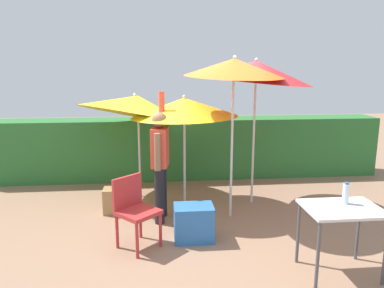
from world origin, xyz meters
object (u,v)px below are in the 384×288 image
umbrella_orange (234,68)px  person_vendor (160,158)px  umbrella_navy (136,106)px  umbrella_rainbow (184,107)px  crate_cardboard (118,200)px  bottle_water (346,194)px  folding_table (342,216)px  chair_plastic (134,207)px  cooler_box (194,223)px  umbrella_yellow (256,71)px

umbrella_orange → person_vendor: size_ratio=1.27×
umbrella_orange → umbrella_navy: size_ratio=1.15×
umbrella_navy → umbrella_rainbow: bearing=-34.6°
umbrella_navy → umbrella_orange: bearing=-36.4°
person_vendor → crate_cardboard: bearing=153.3°
crate_cardboard → bottle_water: bottle_water is taller
umbrella_navy → person_vendor: size_ratio=1.11×
folding_table → bottle_water: bottle_water is taller
chair_plastic → crate_cardboard: (-0.33, 1.13, -0.32)m
umbrella_navy → folding_table: size_ratio=2.61×
umbrella_navy → person_vendor: bearing=-70.7°
person_vendor → umbrella_rainbow: bearing=53.9°
cooler_box → umbrella_rainbow: bearing=91.1°
umbrella_navy → folding_table: bearing=-49.9°
chair_plastic → bottle_water: bottle_water is taller
umbrella_rainbow → umbrella_navy: size_ratio=0.86×
cooler_box → crate_cardboard: (-1.09, 1.04, -0.04)m
crate_cardboard → chair_plastic: bearing=-73.5°
chair_plastic → umbrella_navy: bearing=91.1°
umbrella_orange → bottle_water: size_ratio=9.98×
folding_table → umbrella_orange: bearing=117.2°
umbrella_orange → bottle_water: (0.93, -1.56, -1.33)m
umbrella_yellow → umbrella_navy: umbrella_yellow is taller
folding_table → bottle_water: (0.08, 0.10, 0.21)m
folding_table → umbrella_navy: bearing=130.1°
umbrella_yellow → bottle_water: umbrella_yellow is taller
person_vendor → bottle_water: (1.99, -1.54, -0.06)m
umbrella_yellow → folding_table: bearing=-80.2°
umbrella_orange → umbrella_yellow: bearing=50.2°
umbrella_orange → umbrella_navy: 1.88m
folding_table → bottle_water: 0.25m
umbrella_yellow → chair_plastic: 2.84m
umbrella_orange → bottle_water: umbrella_orange is taller
umbrella_yellow → umbrella_navy: bearing=165.5°
umbrella_rainbow → crate_cardboard: 1.78m
umbrella_orange → chair_plastic: (-1.39, -0.81, -1.70)m
chair_plastic → folding_table: 2.40m
umbrella_navy → crate_cardboard: (-0.30, -0.73, -1.40)m
bottle_water → umbrella_rainbow: bearing=127.4°
person_vendor → crate_cardboard: person_vendor is taller
crate_cardboard → bottle_water: bearing=-35.3°
umbrella_rainbow → crate_cardboard: umbrella_rainbow is taller
umbrella_navy → folding_table: umbrella_navy is taller
umbrella_orange → umbrella_rainbow: bearing=141.6°
umbrella_rainbow → cooler_box: (0.02, -1.24, -1.37)m
umbrella_rainbow → bottle_water: size_ratio=7.51×
cooler_box → crate_cardboard: 1.51m
umbrella_yellow → chair_plastic: umbrella_yellow is taller
umbrella_orange → crate_cardboard: (-1.73, 0.32, -2.02)m
umbrella_rainbow → chair_plastic: umbrella_rainbow is taller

